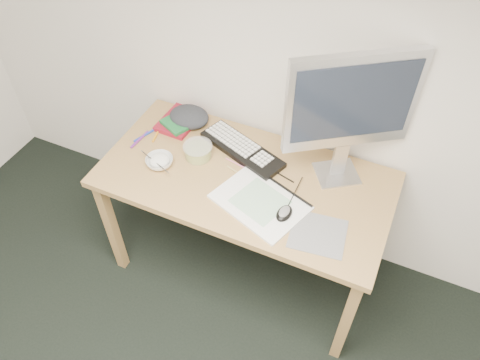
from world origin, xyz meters
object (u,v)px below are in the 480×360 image
object	(u,v)px
desk	(245,188)
rice_bowl	(160,162)
monitor	(351,106)
keyboard	(242,149)
sketchpad	(260,202)

from	to	relation	value
desk	rice_bowl	xyz separation A→B (m)	(-0.41, -0.10, 0.10)
desk	monitor	xyz separation A→B (m)	(0.39, 0.20, 0.50)
desk	keyboard	world-z (taller)	keyboard
rice_bowl	sketchpad	bearing A→B (deg)	-2.51
monitor	rice_bowl	world-z (taller)	monitor
desk	monitor	size ratio (longest dim) A/B	2.11
desk	sketchpad	xyz separation A→B (m)	(0.13, -0.12, 0.09)
keyboard	desk	bearing A→B (deg)	-41.20
keyboard	rice_bowl	distance (m)	0.41
monitor	desk	bearing A→B (deg)	172.58
sketchpad	monitor	world-z (taller)	monitor
sketchpad	rice_bowl	xyz separation A→B (m)	(-0.54, 0.02, 0.02)
desk	monitor	bearing A→B (deg)	26.91
sketchpad	keyboard	world-z (taller)	keyboard
keyboard	monitor	xyz separation A→B (m)	(0.48, 0.04, 0.40)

